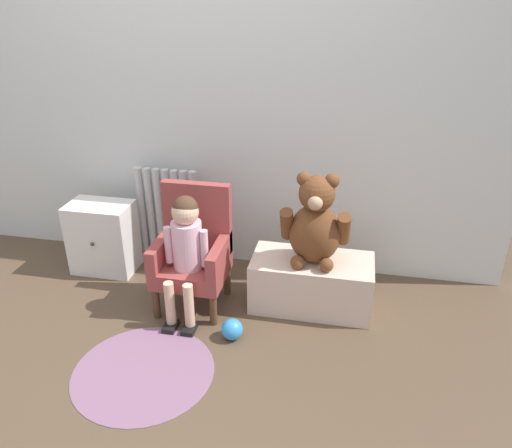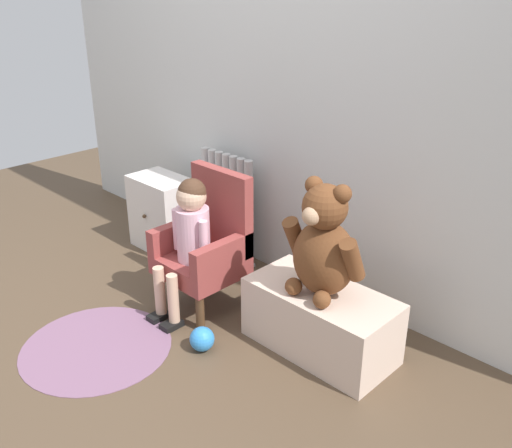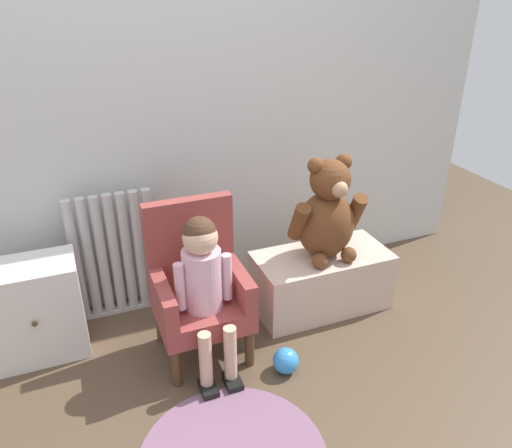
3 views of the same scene
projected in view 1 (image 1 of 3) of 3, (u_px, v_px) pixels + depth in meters
ground_plane at (157, 359)px, 2.59m from camera, size 6.00×6.00×0.00m
back_wall at (207, 83)px, 3.03m from camera, size 3.80×0.05×2.40m
radiator at (169, 217)px, 3.35m from camera, size 0.43×0.05×0.67m
small_dresser at (103, 237)px, 3.29m from camera, size 0.41×0.29×0.47m
child_armchair at (193, 251)px, 2.91m from camera, size 0.40×0.38×0.73m
child_figure at (186, 240)px, 2.76m from camera, size 0.25×0.35×0.73m
low_bench at (311, 283)px, 2.95m from camera, size 0.70×0.35×0.31m
large_teddy_bear at (315, 224)px, 2.77m from camera, size 0.39×0.27×0.54m
floor_rug at (144, 372)px, 2.50m from camera, size 0.71×0.71×0.01m
toy_ball at (232, 329)px, 2.71m from camera, size 0.12×0.12×0.12m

